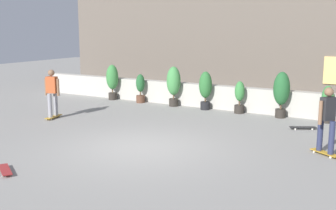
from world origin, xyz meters
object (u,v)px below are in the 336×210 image
(potted_plant_4, at_px, (240,97))
(potted_plant_5, at_px, (281,91))
(potted_plant_6, at_px, (327,103))
(skater_by_wall_right, at_px, (327,118))
(skateboard_near_camera, at_px, (5,170))
(potted_plant_2, at_px, (174,83))
(skater_mid_plaza, at_px, (52,92))
(skateboard_aside, at_px, (303,127))
(potted_plant_0, at_px, (112,79))
(potted_plant_3, at_px, (205,88))
(potted_plant_1, at_px, (140,88))

(potted_plant_4, height_order, potted_plant_5, potted_plant_5)
(potted_plant_6, height_order, skater_by_wall_right, skater_by_wall_right)
(potted_plant_6, relative_size, skateboard_near_camera, 1.57)
(potted_plant_2, height_order, skater_mid_plaza, skater_mid_plaza)
(potted_plant_4, xyz_separation_m, skateboard_aside, (2.59, -1.34, -0.56))
(potted_plant_5, distance_m, potted_plant_6, 1.55)
(skater_by_wall_right, bearing_deg, potted_plant_2, 149.46)
(potted_plant_0, relative_size, potted_plant_4, 1.28)
(skater_mid_plaza, bearing_deg, potted_plant_0, 97.69)
(potted_plant_4, distance_m, skateboard_near_camera, 8.88)
(potted_plant_3, height_order, potted_plant_4, potted_plant_3)
(potted_plant_6, xyz_separation_m, skateboard_aside, (-0.45, -1.34, -0.60))
(potted_plant_1, xyz_separation_m, potted_plant_6, (7.38, -0.00, 0.03))
(potted_plant_5, xyz_separation_m, skater_mid_plaza, (-6.76, -4.07, -0.00))
(potted_plant_4, height_order, skater_by_wall_right, skater_by_wall_right)
(potted_plant_1, xyz_separation_m, skateboard_near_camera, (2.19, -8.59, -0.57))
(potted_plant_2, bearing_deg, skater_by_wall_right, -30.54)
(potted_plant_2, distance_m, potted_plant_3, 1.39)
(potted_plant_1, bearing_deg, potted_plant_5, -0.00)
(potted_plant_3, bearing_deg, skater_mid_plaza, -133.57)
(potted_plant_1, xyz_separation_m, skateboard_aside, (6.93, -1.34, -0.57))
(potted_plant_5, xyz_separation_m, potted_plant_6, (1.52, 0.00, -0.28))
(skater_by_wall_right, bearing_deg, skateboard_aside, 113.54)
(skater_by_wall_right, relative_size, skateboard_near_camera, 2.16)
(potted_plant_6, bearing_deg, potted_plant_1, 180.00)
(skater_mid_plaza, xyz_separation_m, skateboard_aside, (7.83, 2.73, -0.88))
(potted_plant_6, bearing_deg, potted_plant_0, 180.00)
(potted_plant_1, height_order, skater_by_wall_right, skater_by_wall_right)
(skater_by_wall_right, bearing_deg, potted_plant_4, 134.01)
(potted_plant_4, relative_size, skater_mid_plaza, 0.70)
(potted_plant_6, distance_m, skater_mid_plaza, 9.23)
(skater_mid_plaza, bearing_deg, potted_plant_5, 31.05)
(potted_plant_5, bearing_deg, potted_plant_1, 180.00)
(potted_plant_6, bearing_deg, potted_plant_3, 180.00)
(potted_plant_2, relative_size, skater_by_wall_right, 0.93)
(potted_plant_1, height_order, skater_mid_plaza, skater_mid_plaza)
(potted_plant_0, relative_size, skateboard_near_camera, 1.93)
(potted_plant_4, height_order, skateboard_aside, potted_plant_4)
(skater_mid_plaza, bearing_deg, skateboard_aside, 19.19)
(potted_plant_6, height_order, skater_mid_plaza, skater_mid_plaza)
(potted_plant_2, height_order, potted_plant_6, potted_plant_2)
(potted_plant_0, distance_m, skater_by_wall_right, 10.18)
(potted_plant_6, bearing_deg, potted_plant_4, 180.00)
(potted_plant_5, height_order, skateboard_aside, potted_plant_5)
(potted_plant_1, distance_m, potted_plant_5, 5.86)
(potted_plant_1, xyz_separation_m, skater_mid_plaza, (-0.90, -4.07, 0.31))
(potted_plant_2, height_order, skateboard_aside, potted_plant_2)
(skater_by_wall_right, bearing_deg, skateboard_near_camera, -140.38)
(potted_plant_2, distance_m, potted_plant_4, 2.78)
(potted_plant_6, bearing_deg, potted_plant_2, 180.00)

